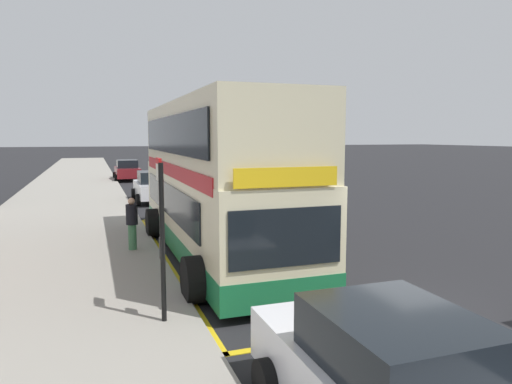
{
  "coord_description": "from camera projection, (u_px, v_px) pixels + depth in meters",
  "views": [
    {
      "loc": [
        -5.79,
        -7.17,
        3.46
      ],
      "look_at": [
        -1.37,
        5.45,
        1.87
      ],
      "focal_mm": 33.02,
      "sensor_mm": 36.0,
      "label": 1
    }
  ],
  "objects": [
    {
      "name": "pedestrian_waiting_near_sign",
      "position": [
        132.0,
        222.0,
        13.78
      ],
      "size": [
        0.34,
        0.34,
        1.54
      ],
      "color": "#3F724C",
      "rests_on": "pavement_near"
    },
    {
      "name": "parked_car_white_far",
      "position": [
        391.0,
        383.0,
        5.09
      ],
      "size": [
        2.09,
        4.2,
        1.62
      ],
      "rotation": [
        0.0,
        0.0,
        0.04
      ],
      "color": "silver",
      "rests_on": "ground"
    },
    {
      "name": "double_decker_bus",
      "position": [
        214.0,
        185.0,
        13.61
      ],
      "size": [
        3.28,
        10.7,
        4.4
      ],
      "color": "beige",
      "rests_on": "ground"
    },
    {
      "name": "bus_stop_sign",
      "position": [
        162.0,
        228.0,
        8.38
      ],
      "size": [
        0.09,
        0.51,
        2.93
      ],
      "color": "black",
      "rests_on": "pavement_near"
    },
    {
      "name": "parked_car_white_kerbside",
      "position": [
        154.0,
        187.0,
        24.91
      ],
      "size": [
        2.09,
        4.2,
        1.62
      ],
      "rotation": [
        0.0,
        0.0,
        -0.01
      ],
      "color": "silver",
      "rests_on": "ground"
    },
    {
      "name": "parked_car_maroon_across",
      "position": [
        127.0,
        170.0,
        36.85
      ],
      "size": [
        2.09,
        4.2,
        1.62
      ],
      "rotation": [
        0.0,
        0.0,
        0.02
      ],
      "color": "maroon",
      "rests_on": "ground"
    },
    {
      "name": "bus_bay_markings",
      "position": [
        211.0,
        254.0,
        13.9
      ],
      "size": [
        2.89,
        12.91,
        0.01
      ],
      "color": "gold",
      "rests_on": "ground"
    },
    {
      "name": "ground_plane",
      "position": [
        166.0,
        178.0,
        39.02
      ],
      "size": [
        260.0,
        260.0,
        0.0
      ],
      "primitive_type": "plane",
      "color": "black"
    },
    {
      "name": "pavement_near",
      "position": [
        76.0,
        180.0,
        36.71
      ],
      "size": [
        6.0,
        76.0,
        0.14
      ],
      "primitive_type": "cube",
      "color": "gray",
      "rests_on": "ground"
    }
  ]
}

